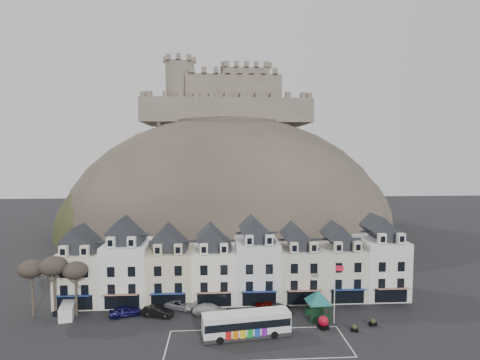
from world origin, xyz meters
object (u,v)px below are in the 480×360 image
object	(u,v)px
bus	(246,323)
car_silver	(180,304)
flagpole	(335,289)
white_van	(68,311)
red_buoy	(323,322)
car_black	(157,312)
car_navy	(125,311)
car_white	(211,310)
car_charcoal	(279,309)
car_maroon	(270,307)
bus_shelter	(318,297)

from	to	relation	value
bus	car_silver	bearing A→B (deg)	127.45
flagpole	white_van	world-z (taller)	flagpole
red_buoy	car_black	size ratio (longest dim) A/B	0.38
flagpole	car_black	xyz separation A→B (m)	(-24.55, 3.52, -4.00)
red_buoy	car_navy	bearing A→B (deg)	168.82
white_van	car_white	bearing A→B (deg)	-14.35
bus	flagpole	xyz separation A→B (m)	(12.34, 2.96, 3.01)
car_navy	car_charcoal	size ratio (longest dim) A/B	1.08
red_buoy	white_van	xyz separation A→B (m)	(-35.23, 5.61, 0.07)
flagpole	car_navy	world-z (taller)	flagpole
white_van	car_silver	bearing A→B (deg)	-5.91
car_navy	car_maroon	size ratio (longest dim) A/B	1.01
bus_shelter	car_black	distance (m)	22.84
flagpole	car_navy	xyz separation A→B (m)	(-29.10, 3.91, -3.99)
car_maroon	car_navy	bearing A→B (deg)	112.53
car_navy	car_silver	world-z (taller)	car_navy
car_black	car_white	size ratio (longest dim) A/B	0.85
flagpole	car_white	bearing A→B (deg)	168.16
bus	car_navy	size ratio (longest dim) A/B	2.58
red_buoy	flagpole	xyz separation A→B (m)	(2.00, 1.45, 3.87)
car_black	car_navy	bearing A→B (deg)	99.83
bus_shelter	car_charcoal	bearing A→B (deg)	155.71
bus	white_van	bearing A→B (deg)	155.80
white_van	car_maroon	xyz separation A→B (m)	(28.94, -0.22, -0.19)
flagpole	car_charcoal	size ratio (longest dim) A/B	2.04
bus_shelter	white_van	distance (m)	35.47
bus	car_white	world-z (taller)	bus
red_buoy	white_van	bearing A→B (deg)	170.95
car_black	car_charcoal	xyz separation A→B (m)	(17.45, 0.00, -0.07)
red_buoy	car_black	xyz separation A→B (m)	(-22.55, 4.97, -0.13)
car_white	car_charcoal	distance (m)	9.88
bus	car_charcoal	world-z (taller)	bus
bus_shelter	car_white	xyz separation A→B (m)	(-15.05, 1.99, -2.37)
bus_shelter	car_navy	bearing A→B (deg)	171.44
car_navy	car_maroon	bearing A→B (deg)	-107.06
flagpole	car_black	size ratio (longest dim) A/B	1.84
white_van	car_navy	world-z (taller)	white_van
bus_shelter	car_charcoal	xyz separation A→B (m)	(-5.17, 1.95, -2.47)
bus_shelter	flagpole	xyz separation A→B (m)	(1.92, -1.57, 1.60)
red_buoy	white_van	size ratio (longest dim) A/B	0.39
flagpole	car_navy	size ratio (longest dim) A/B	1.88
bus_shelter	bus	bearing A→B (deg)	-160.17
car_navy	white_van	bearing A→B (deg)	71.02
flagpole	car_black	distance (m)	25.12
bus	car_silver	distance (m)	12.89
red_buoy	car_white	world-z (taller)	red_buoy
car_navy	car_white	xyz separation A→B (m)	(12.12, -0.35, 0.02)
bus	car_silver	size ratio (longest dim) A/B	2.44
car_maroon	red_buoy	bearing A→B (deg)	-108.18
flagpole	bus_shelter	bearing A→B (deg)	140.88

